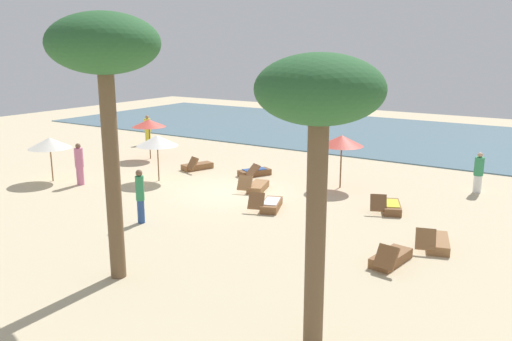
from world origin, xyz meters
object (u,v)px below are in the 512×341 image
lounger_0 (270,204)px  person_2 (148,130)px  umbrella_3 (149,123)px  lounger_4 (257,187)px  umbrella_1 (157,141)px  person_3 (140,195)px  lounger_2 (390,258)px  lounger_1 (390,207)px  person_0 (79,164)px  palm_1 (104,53)px  lounger_3 (197,166)px  umbrella_2 (50,143)px  person_1 (478,173)px  lounger_6 (437,243)px  palm_0 (319,103)px  umbrella_0 (342,141)px  lounger_5 (254,172)px

lounger_0 → person_2: size_ratio=1.01×
umbrella_3 → person_2: (-3.14, 3.07, -1.02)m
umbrella_3 → lounger_4: 8.66m
person_2 → umbrella_1: bearing=-43.0°
person_3 → lounger_2: bearing=8.4°
lounger_1 → person_0: 13.07m
person_0 → palm_1: 11.22m
lounger_3 → lounger_2: bearing=-27.0°
lounger_4 → person_2: (-11.32, 5.32, 0.71)m
lounger_0 → lounger_1: size_ratio=1.01×
umbrella_1 → umbrella_3: bearing=138.2°
lounger_0 → lounger_4: size_ratio=1.01×
umbrella_3 → lounger_1: (13.79, -1.99, -1.72)m
umbrella_2 → person_1: 18.22m
lounger_6 → person_3: size_ratio=0.95×
lounger_3 → lounger_6: (12.46, -4.07, -0.00)m
lounger_0 → lounger_1: bearing=29.4°
lounger_6 → lounger_1: bearing=130.8°
umbrella_3 → lounger_1: umbrella_3 is taller
lounger_6 → person_0: 14.94m
lounger_0 → lounger_6: size_ratio=1.01×
lounger_1 → lounger_2: 4.88m
palm_0 → umbrella_3: bearing=143.4°
umbrella_0 → lounger_2: (4.47, -6.67, -1.85)m
lounger_0 → person_2: person_2 is taller
lounger_0 → lounger_5: 5.09m
lounger_2 → palm_1: palm_1 is taller
lounger_6 → person_3: 9.60m
person_0 → lounger_2: bearing=-4.1°
lounger_0 → person_0: person_0 is taller
lounger_4 → palm_1: palm_1 is taller
umbrella_0 → umbrella_3: 10.90m
umbrella_0 → lounger_0: 4.68m
umbrella_1 → palm_1: (6.03, -8.00, 3.89)m
umbrella_2 → umbrella_1: bearing=33.6°
person_3 → lounger_1: bearing=41.1°
umbrella_0 → lounger_3: (-7.21, -0.71, -1.85)m
person_0 → palm_1: (8.42, -5.66, 4.80)m
lounger_4 → person_0: 7.73m
palm_0 → palm_1: palm_1 is taller
umbrella_1 → person_1: size_ratio=1.22×
umbrella_1 → person_2: (-6.77, 6.32, -0.93)m
person_2 → umbrella_2: bearing=-72.3°
lounger_2 → person_2: (-18.51, 9.68, 0.71)m
umbrella_2 → lounger_0: size_ratio=1.10×
person_0 → person_1: 16.71m
umbrella_3 → person_0: 5.81m
lounger_0 → lounger_2: size_ratio=1.04×
umbrella_1 → person_3: 5.80m
umbrella_0 → lounger_6: size_ratio=1.28×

